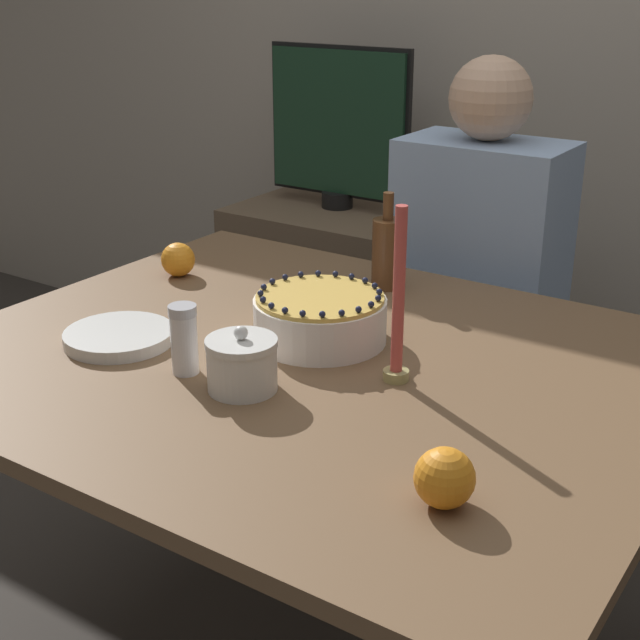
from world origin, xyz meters
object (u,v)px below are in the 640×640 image
Objects in this scene: cake at (320,318)px; sugar_bowl at (242,364)px; person_man_blue_shirt at (475,336)px; tv_monitor at (338,126)px; bottle at (387,252)px; sugar_shaker at (184,339)px; candle at (397,311)px.

sugar_bowl is at bearing -87.88° from cake.
tv_monitor is (-0.65, 0.36, 0.43)m from person_man_blue_shirt.
tv_monitor is at bearing 116.41° from sugar_bowl.
bottle is (-0.05, 0.33, 0.04)m from cake.
sugar_shaker is at bearing 81.37° from person_man_blue_shirt.
sugar_bowl is at bearing -84.57° from bottle.
candle is 0.25× the size of person_man_blue_shirt.
person_man_blue_shirt is 2.49× the size of tv_monitor.
cake is at bearing 160.03° from candle.
bottle is 0.47m from person_man_blue_shirt.
tv_monitor is at bearing 126.94° from candle.
sugar_bowl is 0.25× the size of tv_monitor.
bottle is 0.43× the size of tv_monitor.
tv_monitor is (-0.58, 0.70, 0.12)m from bottle.
person_man_blue_shirt is at bearing 103.55° from candle.
person_man_blue_shirt is at bearing 78.36° from bottle.
candle is (0.20, 0.17, 0.08)m from sugar_bowl.
candle is 0.48m from bottle.
tv_monitor reaches higher than bottle.
sugar_shaker is at bearing -96.82° from bottle.
person_man_blue_shirt reaches higher than sugar_shaker.
bottle reaches higher than cake.
cake is 0.23m from candle.
tv_monitor is (-0.63, 1.04, 0.16)m from cake.
sugar_bowl is 0.58m from bottle.
candle is (0.21, -0.08, 0.08)m from cake.
cake is at bearing -82.13° from bottle.
candle is (0.32, 0.18, 0.06)m from sugar_shaker.
candle is 0.85m from person_man_blue_shirt.
cake is at bearing 92.12° from sugar_bowl.
sugar_shaker is 1.39m from tv_monitor.
sugar_shaker reaches higher than sugar_bowl.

